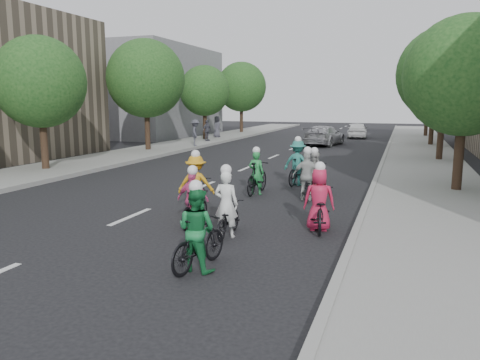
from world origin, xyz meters
The scene contains 28 objects.
ground centered at (0.00, 0.00, 0.00)m, with size 120.00×120.00×0.00m, color black.
sidewalk_left centered at (-8.00, 10.00, 0.07)m, with size 4.00×80.00×0.15m, color gray.
curb_left centered at (-6.05, 10.00, 0.09)m, with size 0.18×80.00×0.18m, color #999993.
sidewalk_right centered at (8.00, 10.00, 0.07)m, with size 4.00×80.00×0.15m, color gray.
curb_right centered at (6.05, 10.00, 0.09)m, with size 0.18×80.00×0.18m, color #999993.
bldg_sw centered at (-16.00, 28.00, 4.00)m, with size 10.00×14.00×8.00m, color slate.
tree_l_2 centered at (-8.20, 6.00, 3.96)m, with size 4.00×4.00×5.97m.
tree_l_3 centered at (-8.20, 15.00, 4.52)m, with size 4.80×4.80×6.93m.
tree_l_4 centered at (-8.20, 24.00, 3.96)m, with size 4.00×4.00×5.97m.
tree_l_5 centered at (-8.20, 33.00, 4.52)m, with size 4.80×4.80×6.93m.
tree_r_0 centered at (8.80, 6.60, 3.96)m, with size 4.00×4.00×5.97m.
tree_r_1 centered at (8.80, 15.60, 4.52)m, with size 4.80×4.80×6.93m.
tree_r_2 centered at (8.80, 24.60, 3.96)m, with size 4.00×4.00×5.97m.
tree_r_3 centered at (8.80, 33.60, 4.52)m, with size 4.80×4.80×6.93m.
cyclist_0 centered at (3.18, -0.85, 0.55)m, with size 0.61×1.56×1.72m.
cyclist_1 centered at (3.44, -3.09, 0.65)m, with size 0.87×1.75×1.73m.
cyclist_2 centered at (1.46, 1.22, 0.66)m, with size 1.16×1.83×1.79m.
cyclist_3 centered at (2.08, -0.32, 0.58)m, with size 0.84×1.56×1.58m.
cyclist_4 centered at (5.12, 0.44, 0.60)m, with size 0.98×2.00×1.71m.
cyclist_5 centered at (2.32, 4.26, 0.61)m, with size 0.63×1.89×1.64m.
cyclist_6 centered at (4.17, 4.91, 0.58)m, with size 0.72×1.93×1.62m.
cyclist_7 centered at (3.27, 6.41, 0.72)m, with size 1.20×1.79×1.86m.
cyclist_8 centered at (4.14, 3.86, 0.59)m, with size 0.98×1.62×1.73m.
follow_car_lead centered at (1.58, 23.05, 0.71)m, with size 1.98×4.87×1.41m, color #A9A9AD.
follow_car_trail centered at (3.18, 30.76, 0.69)m, with size 1.62×4.02×1.37m, color white.
spectator_0 centered at (-6.30, 18.04, 1.05)m, with size 1.16×0.67×1.80m, color #4D4E5A.
spectator_1 centered at (-7.20, 22.06, 0.95)m, with size 0.94×0.39×1.60m, color #4E4E5B.
spectator_2 centered at (-7.91, 25.85, 1.03)m, with size 0.86×0.56×1.76m, color #4D4D59.
Camera 1 is at (6.99, -10.82, 3.15)m, focal length 35.00 mm.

